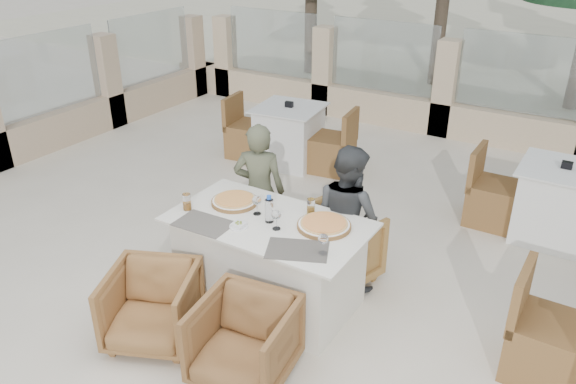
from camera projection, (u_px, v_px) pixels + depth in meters
The scene contains 24 objects.
ground at pixel (262, 300), 4.80m from camera, with size 80.00×80.00×0.00m, color beige.
sand_patch at pixel (545, 35), 15.50m from camera, with size 30.00×16.00×0.01m, color beige.
perimeter_wall_far at pixel (446, 82), 8.12m from camera, with size 10.00×0.34×1.60m, color beige, non-canonical shape.
perimeter_wall_left at pixel (51, 90), 7.71m from camera, with size 0.34×7.00×1.60m, color #C7AD8C, non-canonical shape.
dining_table at pixel (269, 261), 4.65m from camera, with size 1.60×0.90×0.77m, color silver, non-canonical shape.
placemat_near_left at pixel (204, 224), 4.43m from camera, with size 0.45×0.30×0.00m, color #5E5851.
placemat_near_right at pixel (297, 250), 4.08m from camera, with size 0.45×0.30×0.00m, color #534E47.
pizza_left at pixel (234, 201), 4.74m from camera, with size 0.39×0.39×0.05m, color #D25D1C.
pizza_right at pixel (324, 224), 4.37m from camera, with size 0.42×0.42×0.06m, color #DB561D.
water_bottle at pixel (269, 209), 4.41m from camera, with size 0.07×0.07×0.23m, color #B7DBF1.
wine_glass_centre at pixel (257, 204), 4.54m from camera, with size 0.08×0.08×0.18m, color white, non-canonical shape.
wine_glass_near at pixel (276, 219), 4.32m from camera, with size 0.08×0.08×0.18m, color white, non-canonical shape.
wine_glass_corner at pixel (323, 243), 4.00m from camera, with size 0.08×0.08×0.18m, color silver, non-canonical shape.
beer_glass_left at pixel (187, 202), 4.62m from camera, with size 0.07×0.07×0.14m, color #C0731B.
beer_glass_right at pixel (311, 206), 4.55m from camera, with size 0.07×0.07×0.13m, color #C07E1B.
olive_dish at pixel (239, 224), 4.38m from camera, with size 0.11×0.11×0.04m, color silver, non-canonical shape.
armchair_far_left at pixel (253, 229), 5.36m from camera, with size 0.58×0.59×0.54m, color brown.
armchair_far_right at pixel (331, 247), 4.95m from camera, with size 0.71×0.73×0.66m, color olive.
armchair_near_left at pixel (152, 306), 4.25m from camera, with size 0.64×0.66×0.60m, color olive.
armchair_near_right at pixel (244, 341), 3.89m from camera, with size 0.65×0.67×0.61m, color brown.
diner_left at pixel (259, 191), 5.21m from camera, with size 0.48×0.32×1.32m, color #52563F.
diner_right at pixel (348, 217), 4.80m from camera, with size 0.63×0.49×1.29m, color #3C3E41.
bg_table_a at pixel (289, 135), 7.31m from camera, with size 1.64×0.82×0.77m, color silver, non-canonical shape.
bg_table_b at pixel (558, 204), 5.57m from camera, with size 1.64×0.82×0.77m, color white, non-canonical shape.
Camera 1 is at (2.23, -3.21, 2.95)m, focal length 35.00 mm.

